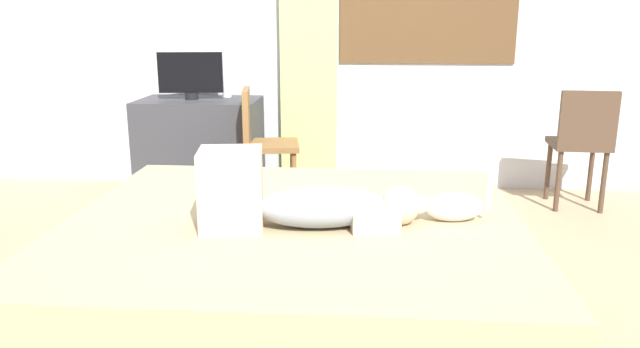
{
  "coord_description": "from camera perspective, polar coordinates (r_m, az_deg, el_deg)",
  "views": [
    {
      "loc": [
        0.27,
        -2.63,
        1.34
      ],
      "look_at": [
        0.05,
        0.15,
        0.62
      ],
      "focal_mm": 34.13,
      "sensor_mm": 36.0,
      "label": 1
    }
  ],
  "objects": [
    {
      "name": "chair_spare",
      "position": [
        4.65,
        23.34,
        2.99
      ],
      "size": [
        0.4,
        0.4,
        0.86
      ],
      "color": "#4C3828",
      "rests_on": "ground"
    },
    {
      "name": "bed",
      "position": [
        2.82,
        -2.36,
        -8.62
      ],
      "size": [
        2.08,
        1.9,
        0.47
      ],
      "color": "#38383D",
      "rests_on": "ground"
    },
    {
      "name": "cup",
      "position": [
        4.8,
        -8.72,
        7.68
      ],
      "size": [
        0.07,
        0.07,
        0.09
      ],
      "primitive_type": "cylinder",
      "color": "white",
      "rests_on": "desk"
    },
    {
      "name": "chair_by_desk",
      "position": [
        4.31,
        -5.52,
        3.3
      ],
      "size": [
        0.43,
        0.43,
        0.86
      ],
      "color": "brown",
      "rests_on": "ground"
    },
    {
      "name": "tv_monitor",
      "position": [
        4.7,
        -12.03,
        9.07
      ],
      "size": [
        0.48,
        0.1,
        0.35
      ],
      "color": "black",
      "rests_on": "desk"
    },
    {
      "name": "curtain_left",
      "position": [
        4.79,
        -1.11,
        14.39
      ],
      "size": [
        0.44,
        0.06,
        2.66
      ],
      "primitive_type": "cube",
      "color": "#ADCC75",
      "rests_on": "ground"
    },
    {
      "name": "cat",
      "position": [
        2.72,
        12.04,
        -2.98
      ],
      "size": [
        0.36,
        0.13,
        0.21
      ],
      "color": "silver",
      "rests_on": "bed"
    },
    {
      "name": "ground_plane",
      "position": [
        2.97,
        -1.28,
        -12.36
      ],
      "size": [
        16.0,
        16.0,
        0.0
      ],
      "primitive_type": "plane",
      "color": "tan"
    },
    {
      "name": "person_lying",
      "position": [
        2.58,
        -2.02,
        -2.53
      ],
      "size": [
        0.94,
        0.38,
        0.34
      ],
      "color": "#8C939E",
      "rests_on": "bed"
    },
    {
      "name": "back_wall_with_window",
      "position": [
        4.9,
        1.56,
        15.85
      ],
      "size": [
        6.4,
        0.14,
        2.9
      ],
      "color": "silver",
      "rests_on": "ground"
    },
    {
      "name": "desk",
      "position": [
        4.76,
        -11.12,
        2.47
      ],
      "size": [
        0.9,
        0.56,
        0.74
      ],
      "color": "#38383D",
      "rests_on": "ground"
    }
  ]
}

